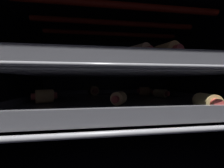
{
  "coord_description": "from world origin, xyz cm",
  "views": [
    {
      "loc": [
        -5.89,
        -34.92,
        15.88
      ],
      "look_at": [
        0.0,
        10.03,
        14.89
      ],
      "focal_mm": 20.95,
      "sensor_mm": 36.0,
      "label": 1
    }
  ],
  "objects_px": {
    "pig_in_blanket_upper_0": "(140,68)",
    "pig_in_blanket_upper_3": "(76,68)",
    "baking_tray_lower": "(117,101)",
    "pig_in_blanket_lower_3": "(144,91)",
    "pig_in_blanket_upper_8": "(167,53)",
    "pig_in_blanket_upper_7": "(70,69)",
    "pig_in_blanket_upper_2": "(85,69)",
    "pig_in_blanket_upper_4": "(142,63)",
    "pig_in_blanket_upper_1": "(115,65)",
    "pig_in_blanket_lower_2": "(161,93)",
    "heating_element": "(117,23)",
    "baking_tray_upper": "(117,71)",
    "pig_in_blanket_lower_0": "(93,90)",
    "pig_in_blanket_upper_6": "(180,65)",
    "oven_rack_lower": "(117,104)",
    "pig_in_blanket_lower_1": "(44,96)",
    "pig_in_blanket_upper_9": "(138,54)",
    "oven_rack_upper": "(117,74)",
    "pig_in_blanket_lower_4": "(207,102)",
    "pig_in_blanket_upper_5": "(95,67)",
    "pig_in_blanket_lower_5": "(119,98)"
  },
  "relations": [
    {
      "from": "oven_rack_upper",
      "to": "pig_in_blanket_upper_9",
      "type": "relative_size",
      "value": 9.91
    },
    {
      "from": "pig_in_blanket_upper_0",
      "to": "pig_in_blanket_upper_5",
      "type": "relative_size",
      "value": 0.98
    },
    {
      "from": "pig_in_blanket_lower_0",
      "to": "pig_in_blanket_upper_1",
      "type": "relative_size",
      "value": 0.87
    },
    {
      "from": "pig_in_blanket_upper_3",
      "to": "pig_in_blanket_upper_6",
      "type": "height_order",
      "value": "pig_in_blanket_upper_6"
    },
    {
      "from": "oven_rack_lower",
      "to": "pig_in_blanket_upper_3",
      "type": "distance_m",
      "value": 0.18
    },
    {
      "from": "pig_in_blanket_upper_0",
      "to": "pig_in_blanket_upper_3",
      "type": "xyz_separation_m",
      "value": [
        -0.2,
        0.05,
        0.0
      ]
    },
    {
      "from": "pig_in_blanket_upper_3",
      "to": "pig_in_blanket_upper_0",
      "type": "bearing_deg",
      "value": -14.75
    },
    {
      "from": "pig_in_blanket_lower_3",
      "to": "pig_in_blanket_upper_5",
      "type": "relative_size",
      "value": 1.02
    },
    {
      "from": "pig_in_blanket_upper_7",
      "to": "heating_element",
      "type": "bearing_deg",
      "value": -45.08
    },
    {
      "from": "pig_in_blanket_upper_4",
      "to": "pig_in_blanket_upper_1",
      "type": "bearing_deg",
      "value": 124.91
    },
    {
      "from": "baking_tray_upper",
      "to": "pig_in_blanket_upper_6",
      "type": "relative_size",
      "value": 7.74
    },
    {
      "from": "pig_in_blanket_lower_1",
      "to": "pig_in_blanket_lower_3",
      "type": "bearing_deg",
      "value": 25.34
    },
    {
      "from": "baking_tray_lower",
      "to": "pig_in_blanket_lower_2",
      "type": "xyz_separation_m",
      "value": [
        0.14,
        0.03,
        0.02
      ]
    },
    {
      "from": "pig_in_blanket_upper_8",
      "to": "pig_in_blanket_upper_7",
      "type": "bearing_deg",
      "value": 124.52
    },
    {
      "from": "oven_rack_lower",
      "to": "pig_in_blanket_upper_8",
      "type": "xyz_separation_m",
      "value": [
        0.06,
        -0.15,
        0.11
      ]
    },
    {
      "from": "pig_in_blanket_lower_5",
      "to": "pig_in_blanket_upper_5",
      "type": "bearing_deg",
      "value": 110.44
    },
    {
      "from": "baking_tray_upper",
      "to": "pig_in_blanket_lower_3",
      "type": "bearing_deg",
      "value": 39.95
    },
    {
      "from": "pig_in_blanket_upper_4",
      "to": "baking_tray_upper",
      "type": "bearing_deg",
      "value": 127.14
    },
    {
      "from": "pig_in_blanket_upper_7",
      "to": "pig_in_blanket_upper_8",
      "type": "relative_size",
      "value": 0.93
    },
    {
      "from": "pig_in_blanket_lower_3",
      "to": "pig_in_blanket_upper_5",
      "type": "bearing_deg",
      "value": -164.23
    },
    {
      "from": "baking_tray_lower",
      "to": "pig_in_blanket_lower_0",
      "type": "height_order",
      "value": "pig_in_blanket_lower_0"
    },
    {
      "from": "pig_in_blanket_upper_2",
      "to": "pig_in_blanket_upper_4",
      "type": "relative_size",
      "value": 1.18
    },
    {
      "from": "pig_in_blanket_lower_0",
      "to": "pig_in_blanket_upper_2",
      "type": "distance_m",
      "value": 0.09
    },
    {
      "from": "heating_element",
      "to": "pig_in_blanket_upper_4",
      "type": "height_order",
      "value": "heating_element"
    },
    {
      "from": "pig_in_blanket_upper_1",
      "to": "pig_in_blanket_upper_8",
      "type": "distance_m",
      "value": 0.17
    },
    {
      "from": "pig_in_blanket_lower_2",
      "to": "pig_in_blanket_upper_6",
      "type": "relative_size",
      "value": 0.94
    },
    {
      "from": "pig_in_blanket_lower_1",
      "to": "pig_in_blanket_upper_9",
      "type": "relative_size",
      "value": 1.04
    },
    {
      "from": "oven_rack_upper",
      "to": "baking_tray_lower",
      "type": "bearing_deg",
      "value": 90.0
    },
    {
      "from": "heating_element",
      "to": "baking_tray_upper",
      "type": "height_order",
      "value": "heating_element"
    },
    {
      "from": "oven_rack_upper",
      "to": "pig_in_blanket_upper_1",
      "type": "distance_m",
      "value": 0.03
    },
    {
      "from": "oven_rack_upper",
      "to": "pig_in_blanket_lower_4",
      "type": "bearing_deg",
      "value": -49.45
    },
    {
      "from": "heating_element",
      "to": "pig_in_blanket_upper_9",
      "type": "distance_m",
      "value": 0.19
    },
    {
      "from": "baking_tray_lower",
      "to": "pig_in_blanket_lower_3",
      "type": "distance_m",
      "value": 0.15
    },
    {
      "from": "oven_rack_lower",
      "to": "pig_in_blanket_lower_1",
      "type": "bearing_deg",
      "value": -167.13
    },
    {
      "from": "pig_in_blanket_lower_1",
      "to": "pig_in_blanket_upper_2",
      "type": "xyz_separation_m",
      "value": [
        0.08,
        0.18,
        0.08
      ]
    },
    {
      "from": "pig_in_blanket_lower_4",
      "to": "pig_in_blanket_upper_6",
      "type": "bearing_deg",
      "value": 72.63
    },
    {
      "from": "oven_rack_lower",
      "to": "pig_in_blanket_upper_7",
      "type": "xyz_separation_m",
      "value": [
        -0.15,
        0.15,
        0.11
      ]
    },
    {
      "from": "pig_in_blanket_upper_2",
      "to": "pig_in_blanket_upper_8",
      "type": "bearing_deg",
      "value": -62.87
    },
    {
      "from": "pig_in_blanket_upper_9",
      "to": "pig_in_blanket_upper_6",
      "type": "bearing_deg",
      "value": 38.39
    },
    {
      "from": "baking_tray_upper",
      "to": "pig_in_blanket_upper_1",
      "type": "height_order",
      "value": "pig_in_blanket_upper_1"
    },
    {
      "from": "pig_in_blanket_lower_2",
      "to": "heating_element",
      "type": "bearing_deg",
      "value": -168.8
    },
    {
      "from": "pig_in_blanket_upper_0",
      "to": "baking_tray_lower",
      "type": "bearing_deg",
      "value": -155.15
    },
    {
      "from": "pig_in_blanket_lower_1",
      "to": "pig_in_blanket_lower_4",
      "type": "height_order",
      "value": "pig_in_blanket_lower_1"
    },
    {
      "from": "pig_in_blanket_lower_1",
      "to": "baking_tray_lower",
      "type": "bearing_deg",
      "value": 12.87
    },
    {
      "from": "baking_tray_lower",
      "to": "pig_in_blanket_upper_8",
      "type": "xyz_separation_m",
      "value": [
        0.06,
        -0.15,
        0.1
      ]
    },
    {
      "from": "pig_in_blanket_upper_8",
      "to": "pig_in_blanket_lower_5",
      "type": "bearing_deg",
      "value": 133.72
    },
    {
      "from": "baking_tray_upper",
      "to": "pig_in_blanket_upper_2",
      "type": "height_order",
      "value": "pig_in_blanket_upper_2"
    },
    {
      "from": "pig_in_blanket_upper_3",
      "to": "pig_in_blanket_upper_9",
      "type": "bearing_deg",
      "value": -62.08
    },
    {
      "from": "pig_in_blanket_lower_2",
      "to": "pig_in_blanket_upper_4",
      "type": "bearing_deg",
      "value": -136.2
    },
    {
      "from": "baking_tray_upper",
      "to": "pig_in_blanket_upper_7",
      "type": "height_order",
      "value": "pig_in_blanket_upper_7"
    }
  ]
}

